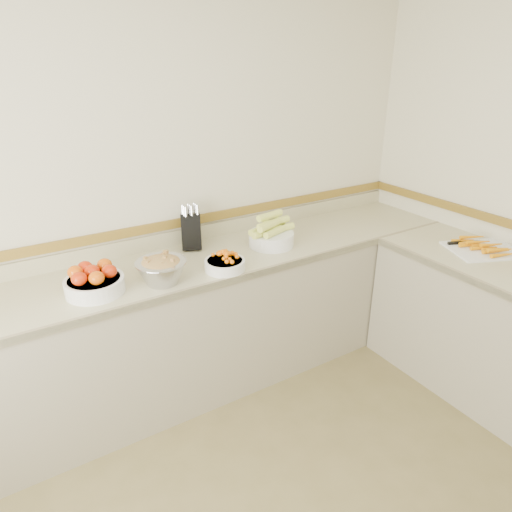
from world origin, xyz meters
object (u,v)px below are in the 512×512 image
tomato_bowl (94,281)px  corn_bowl (271,235)px  cutting_board (483,248)px  cherry_tomato_bowl (225,263)px  rhubarb_bowl (161,269)px  knife_block (191,230)px

tomato_bowl → corn_bowl: bearing=2.8°
corn_bowl → cutting_board: 1.38m
corn_bowl → cutting_board: corn_bowl is taller
corn_bowl → cherry_tomato_bowl: bearing=-158.5°
cherry_tomato_bowl → cutting_board: (1.57, -0.63, -0.03)m
cherry_tomato_bowl → tomato_bowl: bearing=170.7°
corn_bowl → rhubarb_bowl: 0.83m
rhubarb_bowl → cutting_board: bearing=-18.9°
cherry_tomato_bowl → corn_bowl: size_ratio=0.72×
cherry_tomato_bowl → knife_block: bearing=93.7°
tomato_bowl → corn_bowl: corn_bowl is taller
corn_bowl → cutting_board: bearing=-35.6°
knife_block → corn_bowl: knife_block is taller
knife_block → tomato_bowl: knife_block is taller
knife_block → cherry_tomato_bowl: knife_block is taller
cherry_tomato_bowl → rhubarb_bowl: size_ratio=0.85×
cherry_tomato_bowl → corn_bowl: bearing=21.5°
rhubarb_bowl → cherry_tomato_bowl: bearing=-5.2°
cherry_tomato_bowl → cutting_board: bearing=-21.9°
tomato_bowl → corn_bowl: (1.17, 0.06, 0.01)m
knife_block → rhubarb_bowl: size_ratio=1.08×
cherry_tomato_bowl → corn_bowl: 0.48m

